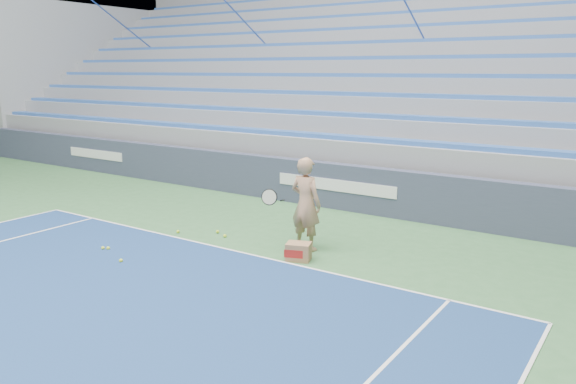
{
  "coord_description": "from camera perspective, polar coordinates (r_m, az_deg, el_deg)",
  "views": [
    {
      "loc": [
        6.48,
        4.21,
        3.31
      ],
      "look_at": [
        0.92,
        12.38,
        1.15
      ],
      "focal_mm": 35.0,
      "sensor_mm": 36.0,
      "label": 1
    }
  ],
  "objects": [
    {
      "name": "tennis_ball_3",
      "position": [
        11.85,
        -11.12,
        -3.97
      ],
      "size": [
        0.07,
        0.07,
        0.07
      ],
      "primitive_type": "sphere",
      "color": "#D3E62F",
      "rests_on": "ground"
    },
    {
      "name": "ball_box",
      "position": [
        9.99,
        1.07,
        -6.08
      ],
      "size": [
        0.51,
        0.45,
        0.32
      ],
      "color": "#936B47",
      "rests_on": "ground"
    },
    {
      "name": "tennis_ball_2",
      "position": [
        11.71,
        -7.17,
        -4.02
      ],
      "size": [
        0.07,
        0.07,
        0.07
      ],
      "primitive_type": "sphere",
      "color": "#D3E62F",
      "rests_on": "ground"
    },
    {
      "name": "tennis_ball_5",
      "position": [
        11.41,
        -6.42,
        -4.45
      ],
      "size": [
        0.07,
        0.07,
        0.07
      ],
      "primitive_type": "sphere",
      "color": "#D3E62F",
      "rests_on": "ground"
    },
    {
      "name": "tennis_ball_4",
      "position": [
        10.34,
        -16.61,
        -6.7
      ],
      "size": [
        0.07,
        0.07,
        0.07
      ],
      "primitive_type": "sphere",
      "color": "#D3E62F",
      "rests_on": "ground"
    },
    {
      "name": "tennis_ball_0",
      "position": [
        11.1,
        -17.8,
        -5.46
      ],
      "size": [
        0.07,
        0.07,
        0.07
      ],
      "primitive_type": "sphere",
      "color": "#D3E62F",
      "rests_on": "ground"
    },
    {
      "name": "sponsor_barrier",
      "position": [
        13.63,
        5.11,
        0.6
      ],
      "size": [
        30.0,
        0.32,
        1.1
      ],
      "color": "#363C52",
      "rests_on": "ground"
    },
    {
      "name": "tennis_ball_1",
      "position": [
        11.14,
        -18.29,
        -5.43
      ],
      "size": [
        0.07,
        0.07,
        0.07
      ],
      "primitive_type": "sphere",
      "color": "#D3E62F",
      "rests_on": "ground"
    },
    {
      "name": "bleachers",
      "position": [
        18.59,
        13.95,
        9.03
      ],
      "size": [
        31.0,
        9.15,
        7.3
      ],
      "color": "gray",
      "rests_on": "ground"
    },
    {
      "name": "tennis_player",
      "position": [
        10.39,
        1.8,
        -1.21
      ],
      "size": [
        0.94,
        0.85,
        1.76
      ],
      "color": "tan",
      "rests_on": "ground"
    }
  ]
}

